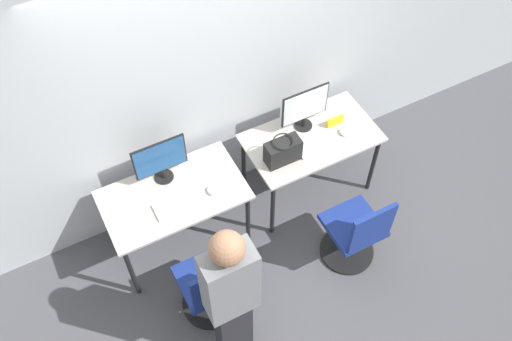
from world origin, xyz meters
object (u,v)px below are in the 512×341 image
person_left (231,296)px  mouse_right (343,132)px  office_chair_right (356,234)px  monitor_left (160,160)px  handbag (283,151)px  keyboard_left (179,204)px  office_chair_left (211,289)px  monitor_right (305,107)px  mouse_left (211,191)px  keyboard_right (318,145)px

person_left → mouse_right: bearing=32.4°
person_left → office_chair_right: bearing=11.0°
monitor_left → handbag: monitor_left is taller
keyboard_left → handbag: handbag is taller
person_left → monitor_left: bearing=89.8°
person_left → office_chair_left: bearing=93.3°
person_left → handbag: (0.96, 0.98, -0.07)m
person_left → monitor_right: 1.79m
keyboard_left → mouse_left: size_ratio=4.38×
keyboard_right → office_chair_right: bearing=-92.8°
mouse_left → handbag: size_ratio=0.30×
monitor_right → handbag: bearing=-144.6°
mouse_right → office_chair_right: (-0.29, -0.74, -0.39)m
mouse_left → keyboard_right: bearing=0.8°
person_left → office_chair_right: size_ratio=1.86×
person_left → office_chair_right: person_left is taller
person_left → office_chair_right: 1.41m
office_chair_left → monitor_left: bearing=88.3°
monitor_right → handbag: monitor_right is taller
person_left → keyboard_right: size_ratio=4.33×
monitor_right → mouse_right: bearing=-42.6°
keyboard_right → mouse_left: bearing=-179.2°
mouse_left → mouse_right: bearing=1.3°
monitor_left → mouse_right: bearing=-10.3°
keyboard_left → office_chair_left: (-0.03, -0.60, -0.39)m
monitor_right → keyboard_left: bearing=-168.5°
keyboard_right → handbag: handbag is taller
monitor_left → monitor_right: same height
mouse_left → monitor_left: bearing=131.5°
office_chair_left → person_left: bearing=-86.7°
monitor_right → keyboard_right: monitor_right is taller
office_chair_right → keyboard_right: bearing=87.2°
keyboard_left → keyboard_right: same height
monitor_right → mouse_right: (0.26, -0.24, -0.22)m
monitor_left → mouse_left: (0.28, -0.31, -0.22)m
mouse_left → monitor_right: 1.08m
office_chair_left → handbag: handbag is taller
office_chair_left → person_left: size_ratio=0.54×
office_chair_left → mouse_right: (1.59, 0.62, 0.39)m
keyboard_left → monitor_right: size_ratio=0.89×
handbag → mouse_right: bearing=0.8°
monitor_left → office_chair_right: size_ratio=0.48×
monitor_left → mouse_right: size_ratio=4.91×
office_chair_left → monitor_right: (1.33, 0.86, 0.61)m
keyboard_right → mouse_right: size_ratio=4.38×
office_chair_left → keyboard_left: bearing=87.5°
keyboard_right → office_chair_right: (-0.04, -0.73, -0.39)m
keyboard_right → handbag: size_ratio=1.31×
mouse_left → office_chair_right: bearing=-35.9°
mouse_right → handbag: (-0.61, -0.01, 0.10)m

